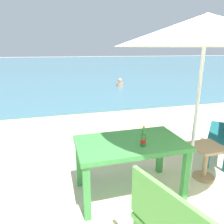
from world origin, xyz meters
TOP-DOWN VIEW (x-y plane):
  - sea_water at (0.00, 30.00)m, footprint 120.00×50.00m
  - picnic_table_green at (-0.56, 1.12)m, footprint 1.40×0.80m
  - beer_bottle_amber at (-0.46, 0.94)m, footprint 0.07×0.07m
  - patio_umbrella at (0.25, 0.93)m, footprint 2.10×2.10m
  - side_table_wood at (0.66, 1.12)m, footprint 0.44×0.44m
  - swimmer_person at (1.86, 9.11)m, footprint 0.34×0.34m

SIDE VIEW (x-z plane):
  - sea_water at x=0.00m, z-range 0.00..0.08m
  - swimmer_person at x=1.86m, z-range 0.03..0.44m
  - side_table_wood at x=0.66m, z-range 0.08..0.62m
  - picnic_table_green at x=-0.56m, z-range 0.27..1.03m
  - beer_bottle_amber at x=-0.46m, z-range 0.72..0.99m
  - patio_umbrella at x=0.25m, z-range 0.97..3.27m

